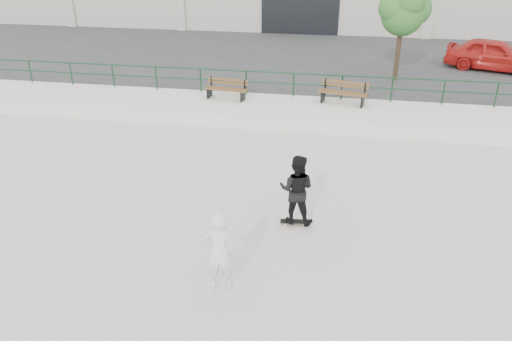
% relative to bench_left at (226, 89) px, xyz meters
% --- Properties ---
extents(ground, '(120.00, 120.00, 0.00)m').
position_rel_bench_left_xyz_m(ground, '(1.70, -10.07, -0.90)').
color(ground, beige).
rests_on(ground, ground).
extents(ledge, '(30.00, 3.00, 0.50)m').
position_rel_bench_left_xyz_m(ledge, '(1.70, -0.57, -0.65)').
color(ledge, silver).
rests_on(ledge, ground).
extents(parking_strip, '(60.00, 14.00, 0.50)m').
position_rel_bench_left_xyz_m(parking_strip, '(1.70, 7.93, -0.65)').
color(parking_strip, '#313131').
rests_on(parking_strip, ground).
extents(railing, '(28.00, 0.06, 1.03)m').
position_rel_bench_left_xyz_m(railing, '(1.70, 0.73, 0.34)').
color(railing, '#153920').
rests_on(railing, ledge).
extents(bench_left, '(1.83, 0.75, 0.82)m').
position_rel_bench_left_xyz_m(bench_left, '(0.00, 0.00, 0.00)').
color(bench_left, brown).
rests_on(bench_left, ledge).
extents(bench_right, '(2.02, 0.95, 0.90)m').
position_rel_bench_left_xyz_m(bench_right, '(4.78, 0.20, 0.04)').
color(bench_right, brown).
rests_on(bench_right, ledge).
extents(tree, '(2.36, 2.10, 4.20)m').
position_rel_bench_left_xyz_m(tree, '(7.14, 4.12, 2.74)').
color(tree, '#3F2D1F').
rests_on(tree, parking_strip).
extents(red_car, '(4.81, 3.14, 1.52)m').
position_rel_bench_left_xyz_m(red_car, '(11.95, 6.68, 0.36)').
color(red_car, red).
rests_on(red_car, parking_strip).
extents(skateboard, '(0.80, 0.30, 0.09)m').
position_rel_bench_left_xyz_m(skateboard, '(3.74, -8.37, -0.83)').
color(skateboard, black).
rests_on(skateboard, ground).
extents(standing_skater, '(0.98, 0.80, 1.87)m').
position_rel_bench_left_xyz_m(standing_skater, '(3.74, -8.37, 0.13)').
color(standing_skater, black).
rests_on(standing_skater, skateboard).
extents(seated_skater, '(0.76, 0.57, 1.88)m').
position_rel_bench_left_xyz_m(seated_skater, '(2.41, -11.16, 0.03)').
color(seated_skater, silver).
rests_on(seated_skater, ground).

